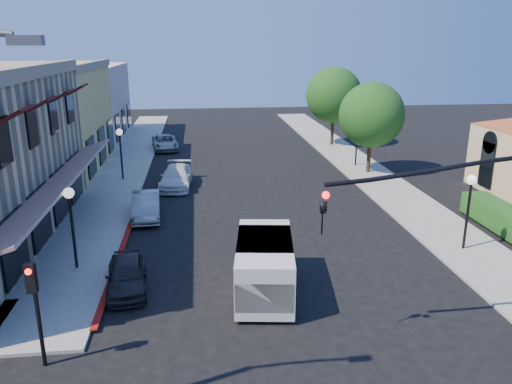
{
  "coord_description": "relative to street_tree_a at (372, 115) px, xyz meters",
  "views": [
    {
      "loc": [
        -3.3,
        -11.7,
        9.13
      ],
      "look_at": [
        -0.78,
        9.73,
        2.6
      ],
      "focal_mm": 35.0,
      "sensor_mm": 36.0,
      "label": 1
    }
  ],
  "objects": [
    {
      "name": "ground",
      "position": [
        -8.8,
        -22.0,
        -4.19
      ],
      "size": [
        120.0,
        120.0,
        0.0
      ],
      "primitive_type": "plane",
      "color": "black",
      "rests_on": "ground"
    },
    {
      "name": "sidewalk_left",
      "position": [
        -17.55,
        5.0,
        -4.13
      ],
      "size": [
        3.5,
        50.0,
        0.12
      ],
      "primitive_type": "cube",
      "color": "gray",
      "rests_on": "ground"
    },
    {
      "name": "sidewalk_right",
      "position": [
        -0.05,
        5.0,
        -4.13
      ],
      "size": [
        3.5,
        50.0,
        0.12
      ],
      "primitive_type": "cube",
      "color": "gray",
      "rests_on": "ground"
    },
    {
      "name": "curb_red_strip",
      "position": [
        -15.7,
        -14.0,
        -4.19
      ],
      "size": [
        0.25,
        10.0,
        0.06
      ],
      "primitive_type": "cube",
      "color": "maroon",
      "rests_on": "ground"
    },
    {
      "name": "yellow_stucco_building",
      "position": [
        -24.3,
        4.0,
        -0.39
      ],
      "size": [
        10.0,
        12.0,
        7.6
      ],
      "primitive_type": "cube",
      "color": "#D2BC5E",
      "rests_on": "ground"
    },
    {
      "name": "pink_stucco_building",
      "position": [
        -24.3,
        16.0,
        -0.69
      ],
      "size": [
        10.0,
        12.0,
        7.0
      ],
      "primitive_type": "cube",
      "color": "beige",
      "rests_on": "ground"
    },
    {
      "name": "street_tree_a",
      "position": [
        0.0,
        0.0,
        0.0
      ],
      "size": [
        4.56,
        4.56,
        6.48
      ],
      "color": "black",
      "rests_on": "ground"
    },
    {
      "name": "street_tree_b",
      "position": [
        0.0,
        10.0,
        0.35
      ],
      "size": [
        4.94,
        4.94,
        7.02
      ],
      "color": "black",
      "rests_on": "ground"
    },
    {
      "name": "signal_mast_arm",
      "position": [
        -2.94,
        -20.5,
        -0.11
      ],
      "size": [
        8.01,
        0.39,
        6.0
      ],
      "color": "black",
      "rests_on": "ground"
    },
    {
      "name": "secondary_signal",
      "position": [
        -16.8,
        -20.59,
        -1.88
      ],
      "size": [
        0.28,
        0.42,
        3.32
      ],
      "color": "black",
      "rests_on": "ground"
    },
    {
      "name": "lamppost_left_near",
      "position": [
        -17.3,
        -14.0,
        -1.46
      ],
      "size": [
        0.44,
        0.44,
        3.57
      ],
      "color": "black",
      "rests_on": "ground"
    },
    {
      "name": "lamppost_left_far",
      "position": [
        -17.3,
        0.0,
        -1.46
      ],
      "size": [
        0.44,
        0.44,
        3.57
      ],
      "color": "black",
      "rests_on": "ground"
    },
    {
      "name": "lamppost_right_near",
      "position": [
        -0.3,
        -14.0,
        -1.46
      ],
      "size": [
        0.44,
        0.44,
        3.57
      ],
      "color": "black",
      "rests_on": "ground"
    },
    {
      "name": "lamppost_right_far",
      "position": [
        -0.3,
        2.0,
        -1.46
      ],
      "size": [
        0.44,
        0.44,
        3.57
      ],
      "color": "black",
      "rests_on": "ground"
    },
    {
      "name": "white_van",
      "position": [
        -9.81,
        -16.89,
        -2.99
      ],
      "size": [
        2.63,
        4.93,
        2.08
      ],
      "color": "silver",
      "rests_on": "ground"
    },
    {
      "name": "parked_car_a",
      "position": [
        -15.0,
        -16.0,
        -3.57
      ],
      "size": [
        1.84,
        3.77,
        1.24
      ],
      "primitive_type": "imported",
      "rotation": [
        0.0,
        0.0,
        0.11
      ],
      "color": "black",
      "rests_on": "ground"
    },
    {
      "name": "parked_car_b",
      "position": [
        -15.0,
        -7.76,
        -3.52
      ],
      "size": [
        1.71,
        4.16,
        1.34
      ],
      "primitive_type": "imported",
      "rotation": [
        0.0,
        0.0,
        0.07
      ],
      "color": "#95989A",
      "rests_on": "ground"
    },
    {
      "name": "parked_car_c",
      "position": [
        -13.6,
        -2.0,
        -3.52
      ],
      "size": [
        2.22,
        4.8,
        1.36
      ],
      "primitive_type": "imported",
      "rotation": [
        0.0,
        0.0,
        -0.07
      ],
      "color": "white",
      "rests_on": "ground"
    },
    {
      "name": "parked_car_d",
      "position": [
        -15.0,
        10.0,
        -3.56
      ],
      "size": [
        2.67,
        4.77,
        1.26
      ],
      "primitive_type": "imported",
      "rotation": [
        0.0,
        0.0,
        0.13
      ],
      "color": "#999B9E",
      "rests_on": "ground"
    }
  ]
}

